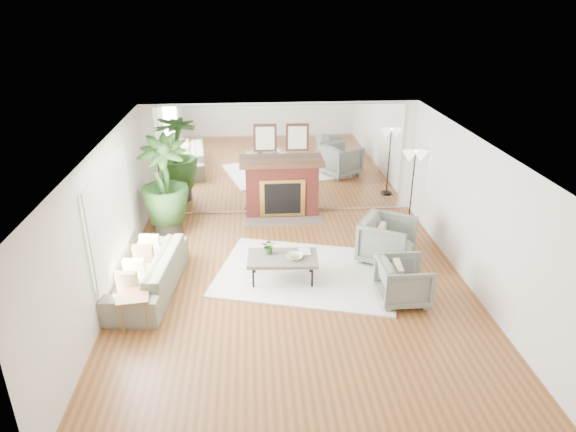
{
  "coord_description": "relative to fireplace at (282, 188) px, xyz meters",
  "views": [
    {
      "loc": [
        -0.68,
        -7.42,
        4.62
      ],
      "look_at": [
        -0.07,
        0.6,
        1.12
      ],
      "focal_mm": 32.0,
      "sensor_mm": 36.0,
      "label": 1
    }
  ],
  "objects": [
    {
      "name": "coffee_table",
      "position": [
        -0.18,
        -2.92,
        -0.22
      ],
      "size": [
        1.24,
        0.77,
        0.48
      ],
      "rotation": [
        0.0,
        0.0,
        -0.06
      ],
      "color": "#665D50",
      "rests_on": "ground"
    },
    {
      "name": "fruit_bowl",
      "position": [
        0.02,
        -3.0,
        -0.15
      ],
      "size": [
        0.34,
        0.34,
        0.07
      ],
      "primitive_type": "imported",
      "rotation": [
        0.0,
        0.0,
        -0.24
      ],
      "color": "brown",
      "rests_on": "coffee_table"
    },
    {
      "name": "armchair_back",
      "position": [
        1.8,
        -2.31,
        -0.24
      ],
      "size": [
        1.26,
        1.25,
        0.85
      ],
      "primitive_type": "imported",
      "rotation": [
        0.0,
        0.0,
        1.03
      ],
      "color": "slate",
      "rests_on": "ground"
    },
    {
      "name": "side_table",
      "position": [
        -2.48,
        -4.04,
        -0.22
      ],
      "size": [
        0.51,
        0.51,
        0.52
      ],
      "rotation": [
        0.0,
        0.0,
        0.12
      ],
      "color": "brown",
      "rests_on": "ground"
    },
    {
      "name": "armchair_front",
      "position": [
        1.72,
        -3.69,
        -0.29
      ],
      "size": [
        0.81,
        0.79,
        0.73
      ],
      "primitive_type": "imported",
      "rotation": [
        0.0,
        0.0,
        1.58
      ],
      "color": "slate",
      "rests_on": "ground"
    },
    {
      "name": "potted_ficus",
      "position": [
        -2.43,
        -0.79,
        0.45
      ],
      "size": [
        1.07,
        1.07,
        2.08
      ],
      "color": "black",
      "rests_on": "ground"
    },
    {
      "name": "wall_right",
      "position": [
        2.99,
        -3.26,
        0.59
      ],
      "size": [
        0.02,
        7.0,
        2.5
      ],
      "primitive_type": "cube",
      "color": "silver",
      "rests_on": "ground"
    },
    {
      "name": "tabletop_plant",
      "position": [
        -0.41,
        -2.78,
        -0.04
      ],
      "size": [
        0.29,
        0.27,
        0.28
      ],
      "primitive_type": "imported",
      "rotation": [
        0.0,
        0.0,
        -0.24
      ],
      "color": "#315F23",
      "rests_on": "coffee_table"
    },
    {
      "name": "area_rug",
      "position": [
        0.28,
        -2.7,
        -0.64
      ],
      "size": [
        3.61,
        2.99,
        0.03
      ],
      "primitive_type": "cube",
      "rotation": [
        0.0,
        0.0,
        -0.27
      ],
      "color": "white",
      "rests_on": "ground"
    },
    {
      "name": "wall_back",
      "position": [
        0.0,
        0.23,
        0.59
      ],
      "size": [
        6.0,
        0.02,
        2.5
      ],
      "primitive_type": "cube",
      "color": "silver",
      "rests_on": "ground"
    },
    {
      "name": "fireplace",
      "position": [
        0.0,
        0.0,
        0.0
      ],
      "size": [
        1.85,
        0.83,
        2.05
      ],
      "color": "maroon",
      "rests_on": "ground"
    },
    {
      "name": "book",
      "position": [
        0.11,
        -2.78,
        -0.17
      ],
      "size": [
        0.21,
        0.28,
        0.02
      ],
      "primitive_type": "imported",
      "rotation": [
        0.0,
        0.0,
        -0.02
      ],
      "color": "brown",
      "rests_on": "coffee_table"
    },
    {
      "name": "sofa",
      "position": [
        -2.45,
        -3.04,
        -0.33
      ],
      "size": [
        1.13,
        2.37,
        0.67
      ],
      "primitive_type": "imported",
      "rotation": [
        0.0,
        0.0,
        -1.68
      ],
      "color": "slate",
      "rests_on": "ground"
    },
    {
      "name": "window_panel",
      "position": [
        -2.96,
        -2.86,
        0.69
      ],
      "size": [
        0.04,
        2.4,
        1.5
      ],
      "primitive_type": "cube",
      "color": "#B2E09E",
      "rests_on": "wall_left"
    },
    {
      "name": "ground",
      "position": [
        0.0,
        -3.26,
        -0.66
      ],
      "size": [
        7.0,
        7.0,
        0.0
      ],
      "primitive_type": "plane",
      "color": "brown",
      "rests_on": "ground"
    },
    {
      "name": "wall_left",
      "position": [
        -2.99,
        -3.26,
        0.59
      ],
      "size": [
        0.02,
        7.0,
        2.5
      ],
      "primitive_type": "cube",
      "color": "silver",
      "rests_on": "ground"
    },
    {
      "name": "mirror_panel",
      "position": [
        0.0,
        0.21,
        0.59
      ],
      "size": [
        5.4,
        0.04,
        2.4
      ],
      "primitive_type": "cube",
      "color": "silver",
      "rests_on": "wall_back"
    },
    {
      "name": "floor_lamp",
      "position": [
        2.7,
        -0.76,
        0.76
      ],
      "size": [
        0.54,
        0.3,
        1.66
      ],
      "color": "black",
      "rests_on": "ground"
    }
  ]
}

